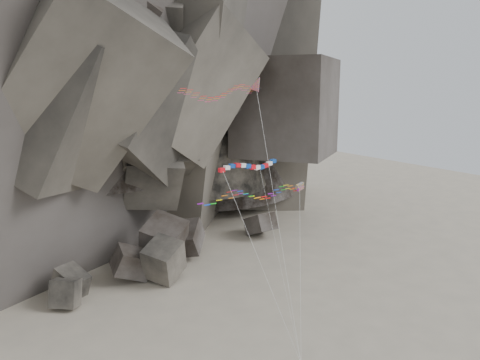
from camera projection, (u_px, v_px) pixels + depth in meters
headland at (56, 39)px, 101.11m from camera, size 110.00×70.00×84.00m
boulder_field at (149, 261)px, 82.27m from camera, size 68.08×17.03×10.46m
delta_kite at (217, 92)px, 49.62m from camera, size 11.28×8.73×32.96m
banner_kite at (250, 168)px, 51.37m from camera, size 8.03×5.77×23.81m
parafoil_kite at (249, 194)px, 51.70m from camera, size 14.25×5.53×20.77m
pennant_kite at (270, 217)px, 54.98m from camera, size 0.67×7.47×22.65m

